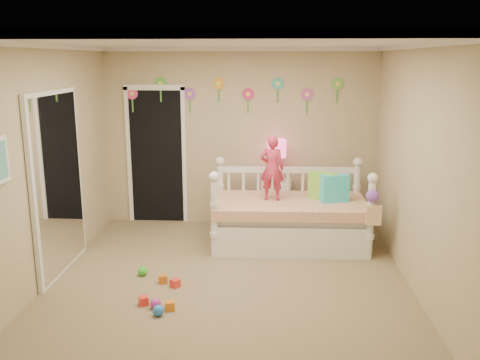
# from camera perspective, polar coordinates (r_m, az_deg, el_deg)

# --- Properties ---
(floor) EXTENTS (4.00, 4.50, 0.01)m
(floor) POSITION_cam_1_polar(r_m,az_deg,el_deg) (5.75, -1.36, -11.62)
(floor) COLOR #7F684C
(floor) RESTS_ON ground
(ceiling) EXTENTS (4.00, 4.50, 0.01)m
(ceiling) POSITION_cam_1_polar(r_m,az_deg,el_deg) (5.22, -1.53, 15.23)
(ceiling) COLOR white
(ceiling) RESTS_ON floor
(back_wall) EXTENTS (4.00, 0.01, 2.60)m
(back_wall) POSITION_cam_1_polar(r_m,az_deg,el_deg) (7.55, -0.04, 4.75)
(back_wall) COLOR tan
(back_wall) RESTS_ON floor
(left_wall) EXTENTS (0.01, 4.50, 2.60)m
(left_wall) POSITION_cam_1_polar(r_m,az_deg,el_deg) (5.85, -21.37, 1.30)
(left_wall) COLOR tan
(left_wall) RESTS_ON floor
(right_wall) EXTENTS (0.01, 4.50, 2.60)m
(right_wall) POSITION_cam_1_polar(r_m,az_deg,el_deg) (5.55, 19.63, 0.82)
(right_wall) COLOR tan
(right_wall) RESTS_ON floor
(crown_molding) EXTENTS (4.00, 4.50, 0.06)m
(crown_molding) POSITION_cam_1_polar(r_m,az_deg,el_deg) (5.22, -1.53, 14.90)
(crown_molding) COLOR white
(crown_molding) RESTS_ON ceiling
(daybed) EXTENTS (2.06, 1.13, 1.11)m
(daybed) POSITION_cam_1_polar(r_m,az_deg,el_deg) (6.79, 5.59, -2.76)
(daybed) COLOR white
(daybed) RESTS_ON floor
(pillow_turquoise) EXTENTS (0.38, 0.22, 0.36)m
(pillow_turquoise) POSITION_cam_1_polar(r_m,az_deg,el_deg) (6.73, 10.57, -0.93)
(pillow_turquoise) COLOR #27BCC6
(pillow_turquoise) RESTS_ON daybed
(pillow_lime) EXTENTS (0.40, 0.33, 0.36)m
(pillow_lime) POSITION_cam_1_polar(r_m,az_deg,el_deg) (6.82, 9.26, -0.67)
(pillow_lime) COLOR #89D641
(pillow_lime) RESTS_ON daybed
(child) EXTENTS (0.33, 0.23, 0.86)m
(child) POSITION_cam_1_polar(r_m,az_deg,el_deg) (6.66, 3.60, 1.34)
(child) COLOR #CB2E4C
(child) RESTS_ON daybed
(nightstand) EXTENTS (0.44, 0.34, 0.71)m
(nightstand) POSITION_cam_1_polar(r_m,az_deg,el_deg) (7.53, 4.03, -2.66)
(nightstand) COLOR white
(nightstand) RESTS_ON floor
(table_lamp) EXTENTS (0.27, 0.27, 0.60)m
(table_lamp) POSITION_cam_1_polar(r_m,az_deg,el_deg) (7.36, 4.12, 2.98)
(table_lamp) COLOR #D21C82
(table_lamp) RESTS_ON nightstand
(closet_doorway) EXTENTS (0.90, 0.04, 2.07)m
(closet_doorway) POSITION_cam_1_polar(r_m,az_deg,el_deg) (7.75, -9.33, 2.81)
(closet_doorway) COLOR black
(closet_doorway) RESTS_ON back_wall
(flower_decals) EXTENTS (3.40, 0.02, 0.50)m
(flower_decals) POSITION_cam_1_polar(r_m,az_deg,el_deg) (7.47, -0.75, 9.60)
(flower_decals) COLOR #B2668C
(flower_decals) RESTS_ON back_wall
(mirror_closet) EXTENTS (0.07, 1.30, 2.10)m
(mirror_closet) POSITION_cam_1_polar(r_m,az_deg,el_deg) (6.15, -19.70, -0.39)
(mirror_closet) COLOR white
(mirror_closet) RESTS_ON left_wall
(hanging_bag) EXTENTS (0.20, 0.16, 0.36)m
(hanging_bag) POSITION_cam_1_polar(r_m,az_deg,el_deg) (6.37, 14.57, -3.10)
(hanging_bag) COLOR beige
(hanging_bag) RESTS_ON daybed
(toy_scatter) EXTENTS (1.14, 1.47, 0.11)m
(toy_scatter) POSITION_cam_1_polar(r_m,az_deg,el_deg) (5.47, -10.93, -12.63)
(toy_scatter) COLOR #996666
(toy_scatter) RESTS_ON floor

